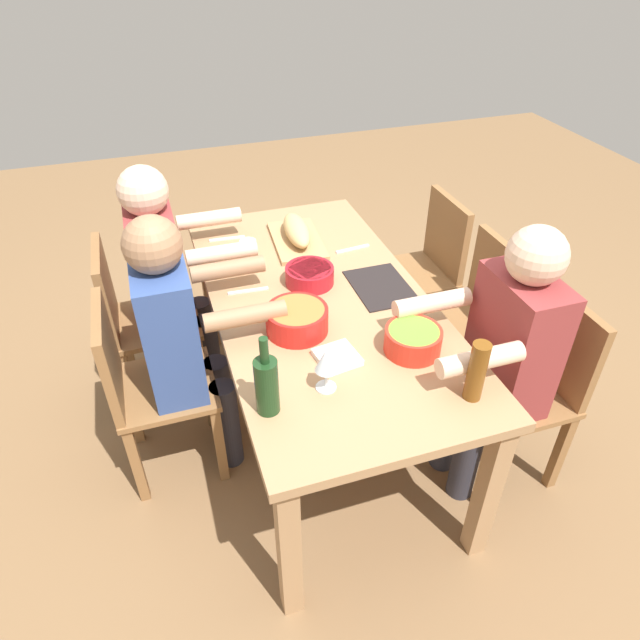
# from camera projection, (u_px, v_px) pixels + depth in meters

# --- Properties ---
(ground_plane) EXTENTS (8.00, 8.00, 0.00)m
(ground_plane) POSITION_uv_depth(u_px,v_px,m) (320.00, 423.00, 2.75)
(ground_plane) COLOR brown
(dining_table) EXTENTS (1.73, 0.86, 0.74)m
(dining_table) POSITION_uv_depth(u_px,v_px,m) (320.00, 316.00, 2.36)
(dining_table) COLOR #A87F56
(dining_table) RESTS_ON ground_plane
(chair_far_right) EXTENTS (0.40, 0.40, 0.85)m
(chair_far_right) POSITION_uv_depth(u_px,v_px,m) (136.00, 317.00, 2.64)
(chair_far_right) COLOR olive
(chair_far_right) RESTS_ON ground_plane
(diner_far_right) EXTENTS (0.41, 0.53, 1.20)m
(diner_far_right) POSITION_uv_depth(u_px,v_px,m) (169.00, 272.00, 2.56)
(diner_far_right) COLOR #2D2D38
(diner_far_right) RESTS_ON ground_plane
(chair_far_center) EXTENTS (0.40, 0.40, 0.85)m
(chair_far_center) POSITION_uv_depth(u_px,v_px,m) (143.00, 383.00, 2.28)
(chair_far_center) COLOR olive
(chair_far_center) RESTS_ON ground_plane
(diner_far_center) EXTENTS (0.41, 0.53, 1.20)m
(diner_far_center) POSITION_uv_depth(u_px,v_px,m) (182.00, 333.00, 2.19)
(diner_far_center) COLOR #2D2D38
(diner_far_center) RESTS_ON ground_plane
(chair_near_center) EXTENTS (0.40, 0.40, 0.85)m
(chair_near_center) POSITION_uv_depth(u_px,v_px,m) (472.00, 315.00, 2.65)
(chair_near_center) COLOR olive
(chair_near_center) RESTS_ON ground_plane
(chair_near_right) EXTENTS (0.40, 0.40, 0.85)m
(chair_near_right) POSITION_uv_depth(u_px,v_px,m) (426.00, 265.00, 3.01)
(chair_near_right) COLOR olive
(chair_near_right) RESTS_ON ground_plane
(chair_near_left) EXTENTS (0.40, 0.40, 0.85)m
(chair_near_left) POSITION_uv_depth(u_px,v_px,m) (532.00, 381.00, 2.29)
(chair_near_left) COLOR olive
(chair_near_left) RESTS_ON ground_plane
(diner_near_left) EXTENTS (0.41, 0.53, 1.20)m
(diner_near_left) POSITION_uv_depth(u_px,v_px,m) (503.00, 349.00, 2.11)
(diner_near_left) COLOR #2D2D38
(diner_near_left) RESTS_ON ground_plane
(serving_bowl_salad) EXTENTS (0.21, 0.21, 0.09)m
(serving_bowl_salad) POSITION_uv_depth(u_px,v_px,m) (413.00, 339.00, 2.01)
(serving_bowl_salad) COLOR red
(serving_bowl_salad) RESTS_ON dining_table
(serving_bowl_greens) EXTENTS (0.21, 0.21, 0.08)m
(serving_bowl_greens) POSITION_uv_depth(u_px,v_px,m) (310.00, 274.00, 2.38)
(serving_bowl_greens) COLOR #B21923
(serving_bowl_greens) RESTS_ON dining_table
(serving_bowl_fruit) EXTENTS (0.24, 0.24, 0.10)m
(serving_bowl_fruit) POSITION_uv_depth(u_px,v_px,m) (297.00, 318.00, 2.10)
(serving_bowl_fruit) COLOR red
(serving_bowl_fruit) RESTS_ON dining_table
(cutting_board) EXTENTS (0.42, 0.25, 0.02)m
(cutting_board) POSITION_uv_depth(u_px,v_px,m) (297.00, 241.00, 2.68)
(cutting_board) COLOR tan
(cutting_board) RESTS_ON dining_table
(bread_loaf) EXTENTS (0.33, 0.13, 0.09)m
(bread_loaf) POSITION_uv_depth(u_px,v_px,m) (297.00, 230.00, 2.65)
(bread_loaf) COLOR tan
(bread_loaf) RESTS_ON cutting_board
(wine_bottle) EXTENTS (0.08, 0.08, 0.29)m
(wine_bottle) POSITION_uv_depth(u_px,v_px,m) (267.00, 384.00, 1.74)
(wine_bottle) COLOR #193819
(wine_bottle) RESTS_ON dining_table
(beer_bottle) EXTENTS (0.06, 0.06, 0.22)m
(beer_bottle) POSITION_uv_depth(u_px,v_px,m) (477.00, 372.00, 1.79)
(beer_bottle) COLOR brown
(beer_bottle) RESTS_ON dining_table
(wine_glass) EXTENTS (0.08, 0.08, 0.17)m
(wine_glass) POSITION_uv_depth(u_px,v_px,m) (326.00, 362.00, 1.82)
(wine_glass) COLOR silver
(wine_glass) RESTS_ON dining_table
(cup_far_right) EXTENTS (0.07, 0.07, 0.09)m
(cup_far_right) POSITION_uv_depth(u_px,v_px,m) (248.00, 250.00, 2.54)
(cup_far_right) COLOR white
(cup_far_right) RESTS_ON dining_table
(fork_far_right) EXTENTS (0.03, 0.17, 0.01)m
(fork_far_right) POSITION_uv_depth(u_px,v_px,m) (227.00, 239.00, 2.71)
(fork_far_right) COLOR silver
(fork_far_right) RESTS_ON dining_table
(fork_far_center) EXTENTS (0.03, 0.17, 0.01)m
(fork_far_center) POSITION_uv_depth(u_px,v_px,m) (248.00, 291.00, 2.35)
(fork_far_center) COLOR silver
(fork_far_center) RESTS_ON dining_table
(placemat_near_center) EXTENTS (0.32, 0.23, 0.01)m
(placemat_near_center) POSITION_uv_depth(u_px,v_px,m) (381.00, 286.00, 2.38)
(placemat_near_center) COLOR black
(placemat_near_center) RESTS_ON dining_table
(fork_near_right) EXTENTS (0.03, 0.17, 0.01)m
(fork_near_right) POSITION_uv_depth(u_px,v_px,m) (353.00, 249.00, 2.63)
(fork_near_right) COLOR silver
(fork_near_right) RESTS_ON dining_table
(napkin_stack) EXTENTS (0.16, 0.16, 0.02)m
(napkin_stack) POSITION_uv_depth(u_px,v_px,m) (337.00, 357.00, 1.99)
(napkin_stack) COLOR white
(napkin_stack) RESTS_ON dining_table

